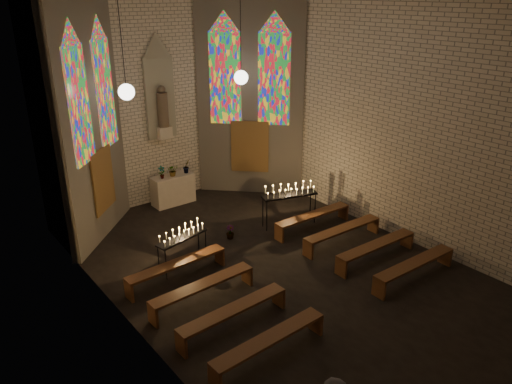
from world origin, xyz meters
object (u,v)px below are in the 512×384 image
altar (173,189)px  aisle_flower_pot (230,232)px  votive_stand_right (290,192)px  votive_stand_left (182,235)px

altar → aisle_flower_pot: size_ratio=3.44×
altar → votive_stand_right: votive_stand_right is taller
aisle_flower_pot → votive_stand_right: votive_stand_right is taller
altar → votive_stand_left: 4.29m
votive_stand_left → votive_stand_right: bearing=-9.4°
aisle_flower_pot → votive_stand_right: 2.18m
aisle_flower_pot → votive_stand_right: (1.96, -0.35, 0.87)m
aisle_flower_pot → votive_stand_left: size_ratio=0.27×
altar → votive_stand_left: size_ratio=0.92×
votive_stand_right → votive_stand_left: bearing=-159.8°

